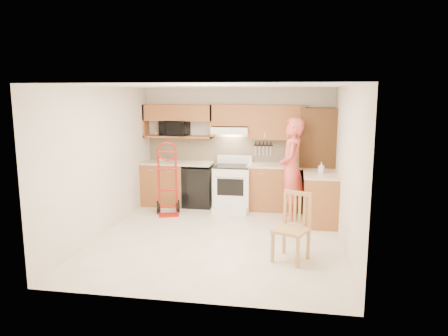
% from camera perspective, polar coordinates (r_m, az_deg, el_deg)
% --- Properties ---
extents(floor, '(4.00, 4.50, 0.02)m').
position_cam_1_polar(floor, '(7.21, -0.67, -9.41)').
color(floor, beige).
rests_on(floor, ground).
extents(ceiling, '(4.00, 4.50, 0.02)m').
position_cam_1_polar(ceiling, '(6.80, -0.72, 11.04)').
color(ceiling, white).
rests_on(ceiling, ground).
extents(wall_back, '(4.00, 0.02, 2.50)m').
position_cam_1_polar(wall_back, '(9.11, 1.85, 2.84)').
color(wall_back, '#F0E2CC').
rests_on(wall_back, ground).
extents(wall_front, '(4.00, 0.02, 2.50)m').
position_cam_1_polar(wall_front, '(4.74, -5.59, -3.96)').
color(wall_front, '#F0E2CC').
rests_on(wall_front, ground).
extents(wall_left, '(0.02, 4.50, 2.50)m').
position_cam_1_polar(wall_left, '(7.52, -15.95, 0.92)').
color(wall_left, '#F0E2CC').
rests_on(wall_left, ground).
extents(wall_right, '(0.02, 4.50, 2.50)m').
position_cam_1_polar(wall_right, '(6.84, 16.12, 0.03)').
color(wall_right, '#F0E2CC').
rests_on(wall_right, ground).
extents(backsplash, '(3.92, 0.03, 0.55)m').
position_cam_1_polar(backsplash, '(9.09, 1.83, 2.50)').
color(backsplash, beige).
rests_on(backsplash, wall_back).
extents(lower_cab_left, '(0.90, 0.60, 0.90)m').
position_cam_1_polar(lower_cab_left, '(9.28, -7.97, -2.13)').
color(lower_cab_left, brown).
rests_on(lower_cab_left, ground).
extents(dishwasher, '(0.60, 0.60, 0.85)m').
position_cam_1_polar(dishwasher, '(9.09, -3.45, -2.47)').
color(dishwasher, black).
rests_on(dishwasher, ground).
extents(lower_cab_right, '(1.14, 0.60, 0.90)m').
position_cam_1_polar(lower_cab_right, '(8.87, 6.88, -2.68)').
color(lower_cab_right, brown).
rests_on(lower_cab_right, ground).
extents(countertop_left, '(1.50, 0.63, 0.04)m').
position_cam_1_polar(countertop_left, '(9.11, -6.24, 0.68)').
color(countertop_left, beige).
rests_on(countertop_left, lower_cab_left).
extents(countertop_right, '(1.14, 0.63, 0.04)m').
position_cam_1_polar(countertop_right, '(8.78, 6.94, 0.31)').
color(countertop_right, beige).
rests_on(countertop_right, lower_cab_right).
extents(cab_return_right, '(0.60, 1.00, 0.90)m').
position_cam_1_polar(cab_return_right, '(8.09, 12.77, -4.09)').
color(cab_return_right, brown).
rests_on(cab_return_right, ground).
extents(countertop_return, '(0.63, 1.00, 0.04)m').
position_cam_1_polar(countertop_return, '(7.99, 12.90, -0.82)').
color(countertop_return, beige).
rests_on(countertop_return, cab_return_right).
extents(pantry_tall, '(0.70, 0.60, 2.10)m').
position_cam_1_polar(pantry_tall, '(8.76, 12.32, 1.00)').
color(pantry_tall, '#53311A').
rests_on(pantry_tall, ground).
extents(upper_cab_left, '(1.50, 0.33, 0.34)m').
position_cam_1_polar(upper_cab_left, '(9.13, -6.14, 7.40)').
color(upper_cab_left, brown).
rests_on(upper_cab_left, wall_back).
extents(upper_shelf_mw, '(1.50, 0.33, 0.04)m').
position_cam_1_polar(upper_shelf_mw, '(9.16, -6.08, 4.22)').
color(upper_shelf_mw, brown).
rests_on(upper_shelf_mw, wall_back).
extents(upper_cab_center, '(0.76, 0.33, 0.44)m').
position_cam_1_polar(upper_cab_center, '(8.89, 0.95, 7.13)').
color(upper_cab_center, brown).
rests_on(upper_cab_center, wall_back).
extents(upper_cab_right, '(1.14, 0.33, 0.70)m').
position_cam_1_polar(upper_cab_right, '(8.81, 7.10, 6.11)').
color(upper_cab_right, brown).
rests_on(upper_cab_right, wall_back).
extents(range_hood, '(0.76, 0.46, 0.14)m').
position_cam_1_polar(range_hood, '(8.85, 0.88, 5.10)').
color(range_hood, white).
rests_on(range_hood, wall_back).
extents(knife_strip, '(0.40, 0.05, 0.29)m').
position_cam_1_polar(knife_strip, '(9.00, 5.28, 2.65)').
color(knife_strip, black).
rests_on(knife_strip, backsplash).
extents(microwave, '(0.62, 0.46, 0.32)m').
position_cam_1_polar(microwave, '(9.17, -6.65, 5.35)').
color(microwave, black).
rests_on(microwave, upper_shelf_mw).
extents(range, '(0.74, 0.97, 1.09)m').
position_cam_1_polar(range, '(8.73, 1.09, -2.18)').
color(range, white).
rests_on(range, ground).
extents(person, '(0.49, 0.72, 1.94)m').
position_cam_1_polar(person, '(8.13, 9.00, -0.16)').
color(person, '#E6564D').
rests_on(person, ground).
extents(hand_truck, '(0.65, 0.62, 1.31)m').
position_cam_1_polar(hand_truck, '(8.45, -7.55, -1.90)').
color(hand_truck, '#A3190E').
rests_on(hand_truck, ground).
extents(dining_chair, '(0.60, 0.62, 0.99)m').
position_cam_1_polar(dining_chair, '(6.20, 8.99, -7.90)').
color(dining_chair, tan).
rests_on(dining_chair, ground).
extents(soap_bottle, '(0.12, 0.12, 0.20)m').
position_cam_1_polar(soap_bottle, '(7.99, 12.93, 0.06)').
color(soap_bottle, white).
rests_on(soap_bottle, countertop_return).
extents(bowl, '(0.28, 0.28, 0.05)m').
position_cam_1_polar(bowl, '(9.20, -8.26, 1.02)').
color(bowl, white).
rests_on(bowl, countertop_left).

